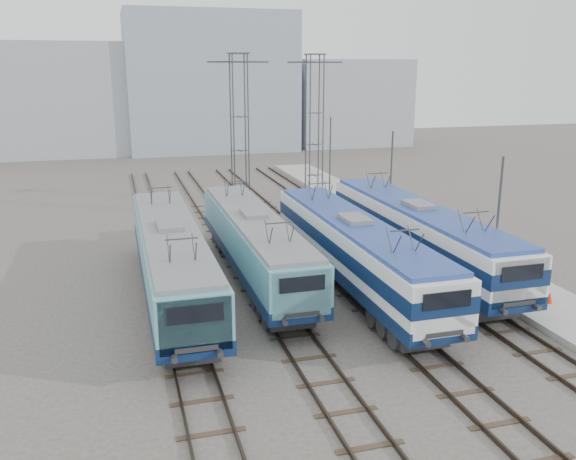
# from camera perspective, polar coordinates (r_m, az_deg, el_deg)

# --- Properties ---
(ground) EXTENTS (160.00, 160.00, 0.00)m
(ground) POSITION_cam_1_polar(r_m,az_deg,el_deg) (26.85, 5.30, -9.43)
(ground) COLOR #514C47
(platform) EXTENTS (4.00, 70.00, 0.30)m
(platform) POSITION_cam_1_polar(r_m,az_deg,el_deg) (37.86, 15.42, -2.31)
(platform) COLOR #9E9E99
(platform) RESTS_ON ground
(locomotive_far_left) EXTENTS (2.84, 17.94, 3.38)m
(locomotive_far_left) POSITION_cam_1_polar(r_m,az_deg,el_deg) (29.83, -10.83, -2.51)
(locomotive_far_left) COLOR #0D2049
(locomotive_far_left) RESTS_ON ground
(locomotive_center_left) EXTENTS (2.74, 17.31, 3.26)m
(locomotive_center_left) POSITION_cam_1_polar(r_m,az_deg,el_deg) (32.16, -3.13, -1.09)
(locomotive_center_left) COLOR #0D2049
(locomotive_center_left) RESTS_ON ground
(locomotive_center_right) EXTENTS (2.85, 17.99, 3.38)m
(locomotive_center_right) POSITION_cam_1_polar(r_m,az_deg,el_deg) (30.72, 6.33, -1.68)
(locomotive_center_right) COLOR #0D2049
(locomotive_center_right) RESTS_ON ground
(locomotive_far_right) EXTENTS (2.88, 18.21, 3.42)m
(locomotive_far_right) POSITION_cam_1_polar(r_m,az_deg,el_deg) (34.22, 12.14, -0.14)
(locomotive_far_right) COLOR #0D2049
(locomotive_far_right) RESTS_ON ground
(catenary_tower_west) EXTENTS (4.50, 1.20, 12.00)m
(catenary_tower_west) POSITION_cam_1_polar(r_m,az_deg,el_deg) (45.84, -4.55, 9.45)
(catenary_tower_west) COLOR #3F4247
(catenary_tower_west) RESTS_ON ground
(catenary_tower_east) EXTENTS (4.50, 1.20, 12.00)m
(catenary_tower_east) POSITION_cam_1_polar(r_m,az_deg,el_deg) (49.43, 2.49, 9.89)
(catenary_tower_east) COLOR #3F4247
(catenary_tower_east) RESTS_ON ground
(mast_front) EXTENTS (0.12, 0.12, 7.00)m
(mast_front) POSITION_cam_1_polar(r_m,az_deg,el_deg) (31.30, 18.96, 0.17)
(mast_front) COLOR #3F4247
(mast_front) RESTS_ON ground
(mast_mid) EXTENTS (0.12, 0.12, 7.00)m
(mast_mid) POSITION_cam_1_polar(r_m,az_deg,el_deg) (41.43, 9.58, 4.29)
(mast_mid) COLOR #3F4247
(mast_mid) RESTS_ON ground
(mast_rear) EXTENTS (0.12, 0.12, 7.00)m
(mast_rear) POSITION_cam_1_polar(r_m,az_deg,el_deg) (52.36, 3.95, 6.70)
(mast_rear) COLOR #3F4247
(mast_rear) RESTS_ON ground
(safety_cone) EXTENTS (0.29, 0.29, 0.54)m
(safety_cone) POSITION_cam_1_polar(r_m,az_deg,el_deg) (31.38, 23.28, -5.83)
(safety_cone) COLOR #E63301
(safety_cone) RESTS_ON platform
(building_west) EXTENTS (18.00, 12.00, 14.00)m
(building_west) POSITION_cam_1_polar(r_m,az_deg,el_deg) (84.96, -19.66, 11.47)
(building_west) COLOR #9EA5B0
(building_west) RESTS_ON ground
(building_center) EXTENTS (22.00, 14.00, 18.00)m
(building_center) POSITION_cam_1_polar(r_m,az_deg,el_deg) (85.74, -7.38, 13.57)
(building_center) COLOR #93A0B2
(building_center) RESTS_ON ground
(building_east) EXTENTS (16.00, 12.00, 12.00)m
(building_east) POSITION_cam_1_polar(r_m,az_deg,el_deg) (91.07, 5.49, 11.81)
(building_east) COLOR #9EA5B0
(building_east) RESTS_ON ground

